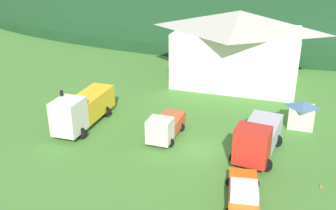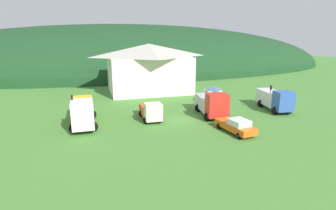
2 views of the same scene
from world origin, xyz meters
The scene contains 10 objects.
ground_plane centered at (0.00, 0.00, 0.00)m, with size 200.00×200.00×0.00m, color #477F33.
forested_hill_backdrop centered at (0.00, 56.52, 0.00)m, with size 138.32×60.00×27.08m, color #193D1E.
depot_building centered at (0.05, 18.52, 4.58)m, with size 15.53×11.19×8.88m.
play_shed_cream centered at (7.92, 7.63, 1.38)m, with size 2.47×2.41×2.69m.
heavy_rig_striped centered at (-11.72, 1.14, 1.84)m, with size 3.15×8.32×3.60m.
light_truck_cream centered at (-3.54, 1.16, 1.21)m, with size 2.57×5.35×2.46m.
crane_truck_red centered at (4.56, 0.67, 1.66)m, with size 3.88×7.38×3.44m.
service_pickup_orange centered at (4.40, -6.04, 0.83)m, with size 2.89×5.38×1.66m.
traffic_light_west centered at (-12.71, -0.42, 2.52)m, with size 0.20×0.32×4.10m.
traffic_cone_near_pickup centered at (9.49, -2.43, 0.00)m, with size 0.36×0.36×0.58m, color orange.
Camera 1 is at (6.24, -27.86, 16.19)m, focal length 41.15 mm.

